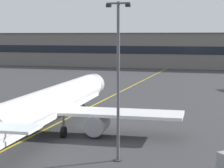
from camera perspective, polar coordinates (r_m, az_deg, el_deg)
taxiway_centreline at (r=67.24m, az=-3.20°, el=-3.27°), size 0.65×180.00×0.01m
airliner_foreground at (r=49.88m, az=-8.87°, el=-2.93°), size 32.23×41.52×11.65m
apron_lamp_post at (r=37.73m, az=0.86°, el=0.64°), size 2.24×0.90×14.70m
safety_cone_by_nose_gear at (r=65.45m, az=-2.16°, el=-3.31°), size 0.44×0.44×0.55m
terminal_building at (r=153.16m, az=5.40°, el=4.72°), size 139.23×12.40×12.68m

